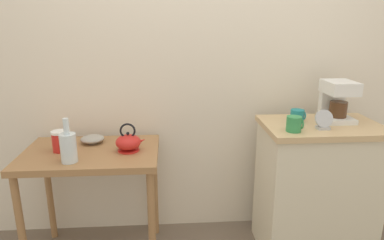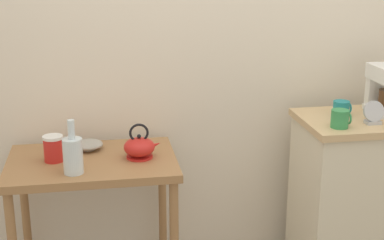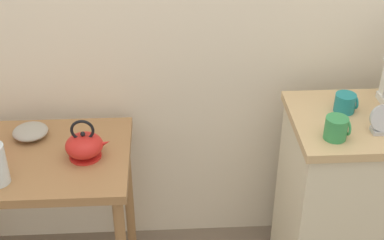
% 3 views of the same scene
% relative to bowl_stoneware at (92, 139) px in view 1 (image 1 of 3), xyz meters
% --- Properties ---
extents(back_wall, '(4.40, 0.10, 2.80)m').
position_rel_bowl_stoneware_xyz_m(back_wall, '(0.84, 0.25, 0.61)').
color(back_wall, beige).
rests_on(back_wall, ground_plane).
extents(wooden_table, '(0.83, 0.57, 0.77)m').
position_rel_bowl_stoneware_xyz_m(wooden_table, '(0.02, -0.14, -0.14)').
color(wooden_table, '#9E7044').
rests_on(wooden_table, ground_plane).
extents(kitchen_counter, '(0.74, 0.49, 0.91)m').
position_rel_bowl_stoneware_xyz_m(kitchen_counter, '(1.47, -0.16, -0.33)').
color(kitchen_counter, beige).
rests_on(kitchen_counter, ground_plane).
extents(bowl_stoneware, '(0.15, 0.15, 0.05)m').
position_rel_bowl_stoneware_xyz_m(bowl_stoneware, '(0.00, 0.00, 0.00)').
color(bowl_stoneware, '#9E998C').
rests_on(bowl_stoneware, wooden_table).
extents(teakettle, '(0.19, 0.15, 0.18)m').
position_rel_bowl_stoneware_xyz_m(teakettle, '(0.25, -0.16, 0.03)').
color(teakettle, red).
rests_on(teakettle, wooden_table).
extents(glass_carafe_vase, '(0.09, 0.09, 0.26)m').
position_rel_bowl_stoneware_xyz_m(glass_carafe_vase, '(-0.06, -0.31, 0.06)').
color(glass_carafe_vase, silver).
rests_on(glass_carafe_vase, wooden_table).
extents(canister_enamel, '(0.10, 0.10, 0.13)m').
position_rel_bowl_stoneware_xyz_m(canister_enamel, '(-0.16, -0.13, 0.04)').
color(canister_enamel, red).
rests_on(canister_enamel, wooden_table).
extents(coffee_maker, '(0.18, 0.22, 0.26)m').
position_rel_bowl_stoneware_xyz_m(coffee_maker, '(1.59, -0.08, 0.26)').
color(coffee_maker, white).
rests_on(coffee_maker, kitchen_counter).
extents(mug_dark_teal, '(0.09, 0.09, 0.08)m').
position_rel_bowl_stoneware_xyz_m(mug_dark_teal, '(1.33, -0.10, 0.16)').
color(mug_dark_teal, teal).
rests_on(mug_dark_teal, kitchen_counter).
extents(mug_tall_green, '(0.09, 0.09, 0.09)m').
position_rel_bowl_stoneware_xyz_m(mug_tall_green, '(1.24, -0.30, 0.17)').
color(mug_tall_green, '#338C4C').
rests_on(mug_tall_green, kitchen_counter).
extents(table_clock, '(0.11, 0.05, 0.12)m').
position_rel_bowl_stoneware_xyz_m(table_clock, '(1.43, -0.27, 0.17)').
color(table_clock, '#B2B5BA').
rests_on(table_clock, kitchen_counter).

